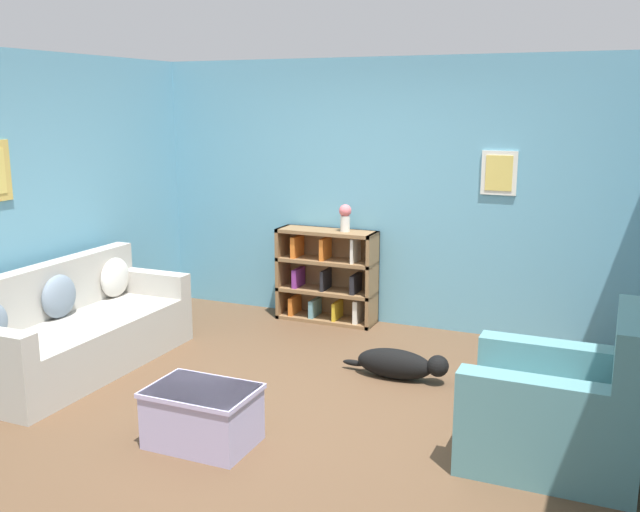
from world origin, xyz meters
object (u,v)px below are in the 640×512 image
object	(u,v)px
bookshelf	(327,277)
recliner_chair	(563,410)
couch	(76,332)
vase	(345,216)
coffee_table	(202,414)
dog	(399,364)

from	to	relation	value
bookshelf	recliner_chair	world-z (taller)	recliner_chair
couch	vase	bearing A→B (deg)	51.81
coffee_table	recliner_chair	bearing A→B (deg)	17.30
bookshelf	recliner_chair	distance (m)	3.26
recliner_chair	vase	bearing A→B (deg)	136.87
bookshelf	vase	xyz separation A→B (m)	(0.20, -0.02, 0.63)
dog	bookshelf	bearing A→B (deg)	132.87
couch	recliner_chair	size ratio (longest dim) A/B	2.00
couch	coffee_table	distance (m)	1.87
recliner_chair	bookshelf	bearing A→B (deg)	138.96
bookshelf	coffee_table	bearing A→B (deg)	-83.90
vase	dog	bearing A→B (deg)	-51.97
recliner_chair	coffee_table	bearing A→B (deg)	-162.70
recliner_chair	coffee_table	world-z (taller)	recliner_chair
recliner_chair	coffee_table	size ratio (longest dim) A/B	1.48
couch	bookshelf	distance (m)	2.50
couch	vase	size ratio (longest dim) A/B	7.59
coffee_table	vase	distance (m)	2.92
bookshelf	dog	distance (m)	1.72
bookshelf	couch	bearing A→B (deg)	-124.30
dog	coffee_table	bearing A→B (deg)	-118.28
couch	vase	world-z (taller)	vase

